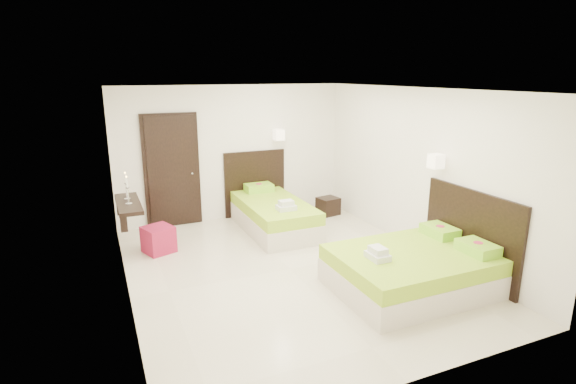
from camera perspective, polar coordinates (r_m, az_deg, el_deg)
name	(u,v)px	position (r m, az deg, el deg)	size (l,w,h in m)	color
floor	(290,269)	(6.75, 0.24, -9.76)	(5.50, 5.50, 0.00)	beige
bed_single	(272,212)	(8.32, -2.01, -2.59)	(1.26, 2.10, 1.74)	beige
bed_double	(416,267)	(6.33, 16.00, -9.13)	(2.03, 1.72, 1.67)	beige
nightstand	(328,206)	(9.22, 5.11, -1.79)	(0.40, 0.35, 0.35)	black
ottoman	(158,239)	(7.57, -16.12, -5.80)	(0.43, 0.43, 0.43)	maroon
door	(172,171)	(8.59, -14.51, 2.57)	(1.02, 0.15, 2.14)	black
console_shelf	(128,204)	(7.49, -19.68, -1.47)	(0.35, 1.20, 0.78)	black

